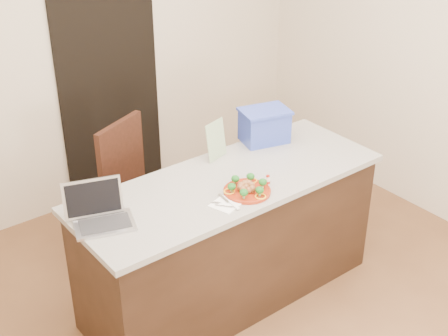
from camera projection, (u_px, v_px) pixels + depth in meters
ground at (252, 312)px, 4.21m from camera, size 4.00×4.00×0.00m
room_shell at (258, 87)px, 3.43m from camera, size 4.00×4.00×4.00m
doorway at (109, 85)px, 5.15m from camera, size 0.90×0.02×2.00m
island at (229, 239)px, 4.16m from camera, size 2.06×0.76×0.92m
plate at (247, 191)px, 3.79m from camera, size 0.29×0.29×0.02m
meatballs at (247, 187)px, 3.78m from camera, size 0.12×0.12×0.04m
broccoli at (247, 184)px, 3.77m from camera, size 0.24×0.25×0.04m
pepper_rings at (247, 189)px, 3.79m from camera, size 0.26×0.25×0.01m
napkin at (225, 205)px, 3.67m from camera, size 0.19×0.19×0.01m
fork at (222, 204)px, 3.66m from camera, size 0.08×0.14×0.00m
knife at (231, 203)px, 3.67m from camera, size 0.03×0.21×0.01m
yogurt_bottle at (268, 181)px, 3.87m from camera, size 0.03×0.03×0.07m
laptop at (99, 212)px, 3.49m from camera, size 0.39×0.36×0.24m
leaflet at (216, 140)px, 4.14m from camera, size 0.19×0.09×0.26m
blue_box at (264, 125)px, 4.36m from camera, size 0.38×0.32×0.24m
chair at (131, 186)px, 4.48m from camera, size 0.62×0.64×1.07m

